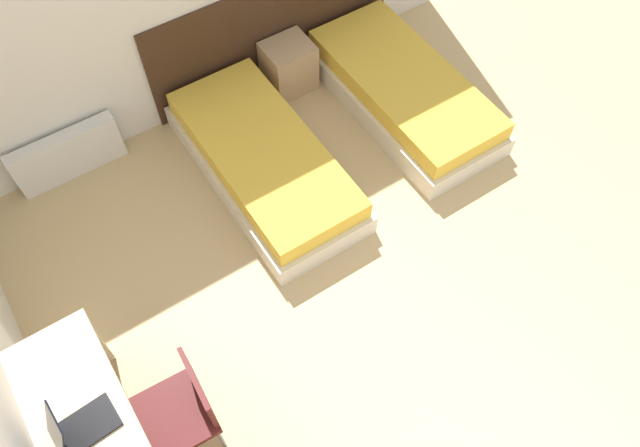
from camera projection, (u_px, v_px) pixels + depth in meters
headboard_panel at (274, 30)px, 5.54m from camera, size 2.44×0.03×1.01m
bed_near_window at (265, 162)px, 5.15m from camera, size 0.90×1.95×0.39m
bed_near_door at (404, 92)px, 5.57m from camera, size 0.90×1.95×0.39m
nightstand at (289, 66)px, 5.67m from camera, size 0.43×0.37×0.48m
radiator at (68, 155)px, 5.14m from camera, size 0.90×0.12×0.45m
chair_near_laptop at (180, 409)px, 3.77m from camera, size 0.49×0.49×0.85m
laptop at (75, 429)px, 3.36m from camera, size 0.36×0.24×0.35m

